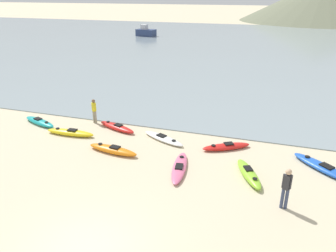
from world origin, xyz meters
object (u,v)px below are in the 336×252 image
Objects in this scene: kayak_on_sand_6 at (179,167)px; person_near_waterline at (94,110)px; kayak_on_sand_3 at (40,122)px; person_near_foreground at (286,186)px; moored_boat_0 at (146,32)px; kayak_on_sand_7 at (249,173)px; kayak_on_sand_8 at (117,127)px; kayak_on_sand_1 at (163,138)px; kayak_on_sand_0 at (226,147)px; kayak_on_sand_2 at (70,132)px; kayak_on_sand_4 at (323,168)px; kayak_on_sand_5 at (113,150)px.

kayak_on_sand_6 is 1.96× the size of person_near_waterline.
person_near_foreground is (14.95, -4.37, 0.85)m from kayak_on_sand_3.
moored_boat_0 is (-24.63, 47.13, -0.22)m from person_near_foreground.
person_near_foreground reaches higher than kayak_on_sand_3.
kayak_on_sand_7 is 8.89m from kayak_on_sand_8.
kayak_on_sand_1 is at bearing -67.03° from moored_boat_0.
kayak_on_sand_0 is at bearing 58.51° from kayak_on_sand_6.
moored_boat_0 is at bearing 106.05° from kayak_on_sand_2.
person_near_foreground reaches higher than kayak_on_sand_2.
kayak_on_sand_4 is at bearing -5.75° from kayak_on_sand_1.
kayak_on_sand_2 is 1.05× the size of kayak_on_sand_3.
kayak_on_sand_4 is at bearing -10.07° from kayak_on_sand_0.
kayak_on_sand_1 is at bearing -12.93° from person_near_waterline.
person_near_waterline is (3.28, 1.32, 0.75)m from kayak_on_sand_3.
kayak_on_sand_4 is at bearing -7.17° from kayak_on_sand_8.
kayak_on_sand_1 is at bearing -10.78° from kayak_on_sand_8.
kayak_on_sand_5 is at bearing -70.38° from moored_boat_0.
kayak_on_sand_7 is 10.83m from person_near_waterline.
moored_boat_0 is (-12.55, 43.64, 0.62)m from kayak_on_sand_2.
person_near_foreground is at bearing -116.14° from kayak_on_sand_4.
kayak_on_sand_0 is 0.71× the size of moored_boat_0.
kayak_on_sand_1 is 5.60m from kayak_on_sand_2.
kayak_on_sand_4 is 0.95× the size of kayak_on_sand_6.
kayak_on_sand_7 is at bearing 127.90° from person_near_foreground.
moored_boat_0 reaches higher than kayak_on_sand_0.
person_near_foreground is (-1.80, -3.68, 0.86)m from kayak_on_sand_4.
kayak_on_sand_5 is (6.34, -2.15, 0.01)m from kayak_on_sand_3.
kayak_on_sand_4 is 1.02× the size of kayak_on_sand_8.
kayak_on_sand_7 reaches higher than kayak_on_sand_5.
person_near_foreground reaches higher than kayak_on_sand_8.
kayak_on_sand_8 reaches higher than kayak_on_sand_0.
kayak_on_sand_3 is 5.18m from kayak_on_sand_8.
kayak_on_sand_4 is 13.65m from person_near_waterline.
kayak_on_sand_3 is 6.69m from kayak_on_sand_5.
kayak_on_sand_7 is (13.43, -2.41, 0.02)m from kayak_on_sand_3.
kayak_on_sand_4 is at bearing 0.76° from kayak_on_sand_2.
kayak_on_sand_1 is 1.67× the size of person_near_foreground.
person_near_foreground is (8.62, -2.22, 0.84)m from kayak_on_sand_5.
kayak_on_sand_6 is (-1.79, -2.92, -0.02)m from kayak_on_sand_0.
person_near_foreground reaches higher than kayak_on_sand_1.
person_near_foreground is at bearing -14.43° from kayak_on_sand_5.
person_near_foreground is (9.83, -5.14, 0.85)m from kayak_on_sand_8.
person_near_waterline reaches higher than kayak_on_sand_1.
kayak_on_sand_5 reaches higher than kayak_on_sand_4.
moored_boat_0 is at bearing 117.09° from kayak_on_sand_7.
kayak_on_sand_1 is at bearing 121.95° from kayak_on_sand_6.
kayak_on_sand_5 is at bearing -18.77° from kayak_on_sand_3.
person_near_waterline reaches higher than kayak_on_sand_5.
kayak_on_sand_1 is 1.01× the size of kayak_on_sand_3.
kayak_on_sand_0 is 0.86× the size of kayak_on_sand_2.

